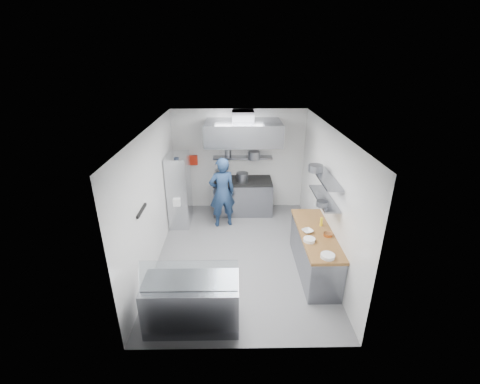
{
  "coord_description": "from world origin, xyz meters",
  "views": [
    {
      "loc": [
        -0.11,
        -6.02,
        4.11
      ],
      "look_at": [
        0.0,
        0.6,
        1.25
      ],
      "focal_mm": 24.0,
      "sensor_mm": 36.0,
      "label": 1
    }
  ],
  "objects_px": {
    "gas_range": "(243,197)",
    "display_case": "(192,304)",
    "wire_rack": "(179,190)",
    "chef": "(222,193)"
  },
  "relations": [
    {
      "from": "chef",
      "to": "wire_rack",
      "type": "xyz_separation_m",
      "value": [
        -1.09,
        0.16,
        0.01
      ]
    },
    {
      "from": "gas_range",
      "to": "display_case",
      "type": "bearing_deg",
      "value": -102.55
    },
    {
      "from": "gas_range",
      "to": "display_case",
      "type": "xyz_separation_m",
      "value": [
        -0.91,
        -4.1,
        -0.03
      ]
    },
    {
      "from": "wire_rack",
      "to": "chef",
      "type": "bearing_deg",
      "value": -8.28
    },
    {
      "from": "gas_range",
      "to": "wire_rack",
      "type": "distance_m",
      "value": 1.8
    },
    {
      "from": "display_case",
      "to": "gas_range",
      "type": "bearing_deg",
      "value": 77.45
    },
    {
      "from": "gas_range",
      "to": "chef",
      "type": "xyz_separation_m",
      "value": [
        -0.54,
        -0.74,
        0.46
      ]
    },
    {
      "from": "wire_rack",
      "to": "display_case",
      "type": "distance_m",
      "value": 3.62
    },
    {
      "from": "wire_rack",
      "to": "display_case",
      "type": "bearing_deg",
      "value": -78.46
    },
    {
      "from": "wire_rack",
      "to": "display_case",
      "type": "xyz_separation_m",
      "value": [
        0.72,
        -3.52,
        -0.5
      ]
    }
  ]
}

